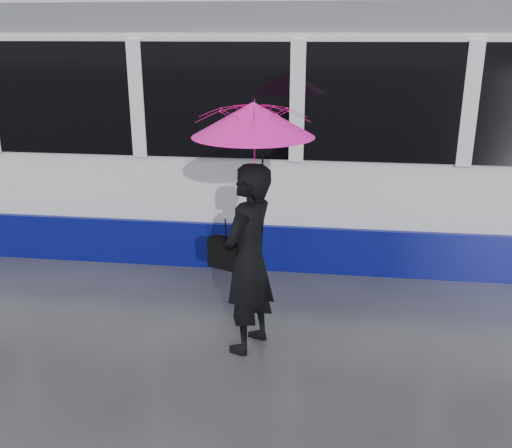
# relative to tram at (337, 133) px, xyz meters

# --- Properties ---
(ground) EXTENTS (90.00, 90.00, 0.00)m
(ground) POSITION_rel_tram_xyz_m (-1.27, -2.50, -1.64)
(ground) COLOR #2B2B30
(ground) RESTS_ON ground
(rails) EXTENTS (34.00, 1.51, 0.02)m
(rails) POSITION_rel_tram_xyz_m (-1.27, -0.00, -1.63)
(rails) COLOR #3F3D38
(rails) RESTS_ON ground
(tram) EXTENTS (26.00, 2.56, 3.35)m
(tram) POSITION_rel_tram_xyz_m (0.00, 0.00, 0.00)
(tram) COLOR white
(tram) RESTS_ON ground
(woman) EXTENTS (0.67, 0.80, 1.88)m
(woman) POSITION_rel_tram_xyz_m (-0.81, -3.19, -0.70)
(woman) COLOR black
(woman) RESTS_ON ground
(umbrella) EXTENTS (1.44, 1.44, 1.27)m
(umbrella) POSITION_rel_tram_xyz_m (-0.76, -3.19, 0.42)
(umbrella) COLOR #E31389
(umbrella) RESTS_ON ground
(handbag) EXTENTS (0.37, 0.26, 0.47)m
(handbag) POSITION_rel_tram_xyz_m (-1.03, -3.17, -0.65)
(handbag) COLOR black
(handbag) RESTS_ON ground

